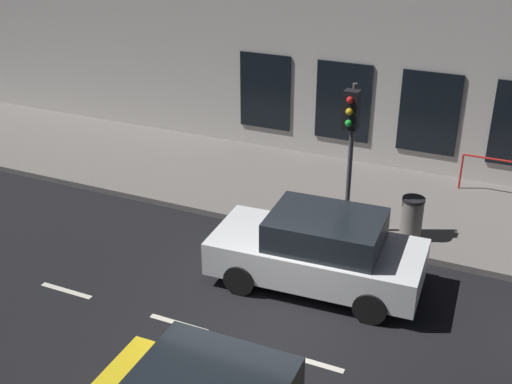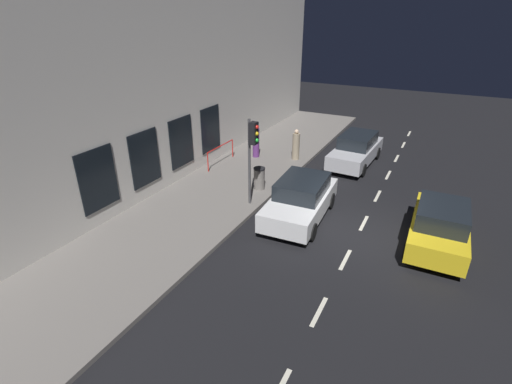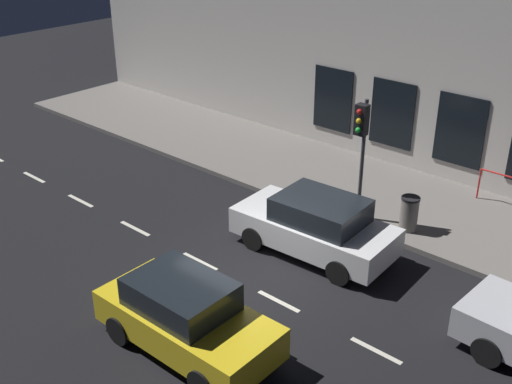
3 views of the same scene
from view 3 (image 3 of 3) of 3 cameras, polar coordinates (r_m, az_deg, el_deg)
The scene contains 8 objects.
ground_plane at distance 15.37m, azimuth -0.86°, elevation -8.37°, with size 60.00×60.00×0.00m, color black.
sidewalk at distance 19.78m, azimuth 11.37°, elevation -0.33°, with size 4.50×32.00×0.15m.
building_facade at distance 20.58m, azimuth 16.12°, elevation 12.37°, with size 0.65×32.00×8.36m.
lane_centre_line at distance 14.83m, azimuth 2.05°, elevation -9.79°, with size 0.12×27.20×0.01m.
traffic_light at distance 17.10m, azimuth 9.48°, elevation 5.22°, with size 0.45×0.32×3.48m.
parked_car_0 at distance 13.15m, azimuth -6.33°, elevation -11.05°, with size 1.86×3.96×1.58m.
parked_car_1 at distance 16.32m, azimuth 5.39°, elevation -3.01°, with size 2.12×4.29×1.58m.
trash_bin at distance 17.65m, azimuth 13.61°, elevation -1.88°, with size 0.50×0.50×0.97m.
Camera 3 is at (-9.38, -8.55, 8.67)m, focal length 44.48 mm.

